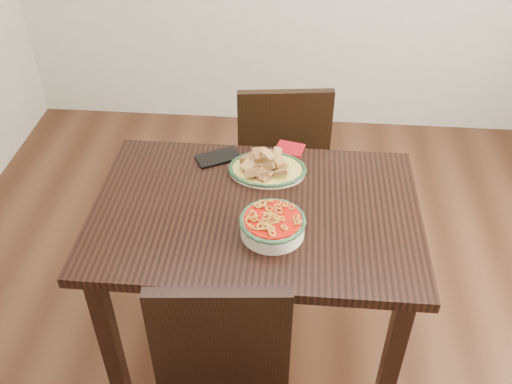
# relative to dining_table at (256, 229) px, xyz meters

# --- Properties ---
(floor) EXTENTS (3.50, 3.50, 0.00)m
(floor) POSITION_rel_dining_table_xyz_m (0.11, 0.08, -0.65)
(floor) COLOR #361D11
(floor) RESTS_ON ground
(dining_table) EXTENTS (1.18, 0.79, 0.75)m
(dining_table) POSITION_rel_dining_table_xyz_m (0.00, 0.00, 0.00)
(dining_table) COLOR black
(dining_table) RESTS_ON ground
(chair_far) EXTENTS (0.47, 0.47, 0.89)m
(chair_far) POSITION_rel_dining_table_xyz_m (0.06, 0.72, -0.15)
(chair_far) COLOR black
(chair_far) RESTS_ON ground
(fish_plate) EXTENTS (0.30, 0.23, 0.11)m
(fish_plate) POSITION_rel_dining_table_xyz_m (0.03, 0.22, 0.15)
(fish_plate) COLOR beige
(fish_plate) RESTS_ON dining_table
(noodle_bowl) EXTENTS (0.23, 0.23, 0.08)m
(noodle_bowl) POSITION_rel_dining_table_xyz_m (0.07, -0.12, 0.14)
(noodle_bowl) COLOR beige
(noodle_bowl) RESTS_ON dining_table
(smartphone) EXTENTS (0.19, 0.16, 0.01)m
(smartphone) POSITION_rel_dining_table_xyz_m (-0.18, 0.29, 0.11)
(smartphone) COLOR black
(smartphone) RESTS_ON dining_table
(napkin) EXTENTS (0.13, 0.11, 0.01)m
(napkin) POSITION_rel_dining_table_xyz_m (0.11, 0.38, 0.11)
(napkin) COLOR maroon
(napkin) RESTS_ON dining_table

